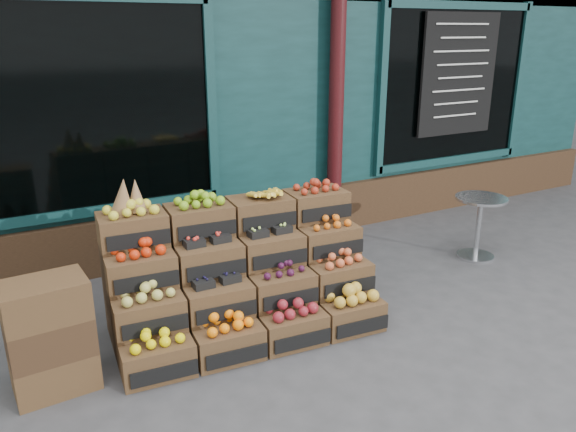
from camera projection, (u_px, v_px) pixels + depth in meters
ground at (346, 326)px, 4.95m from camera, size 60.00×60.00×0.00m
shop_facade at (159, 35)px, 8.44m from camera, size 12.00×6.24×4.80m
crate_display at (240, 280)px, 4.85m from camera, size 2.29×1.25×1.38m
spare_crates at (50, 336)px, 3.97m from camera, size 0.59×0.43×0.85m
bistro_table at (479, 220)px, 6.30m from camera, size 0.57×0.57×0.72m
shopkeeper at (99, 161)px, 6.27m from camera, size 0.82×0.56×2.17m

